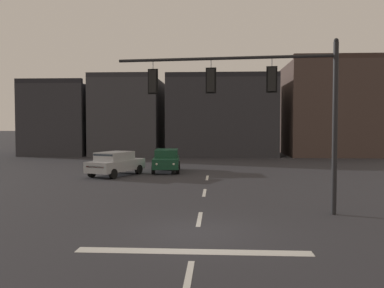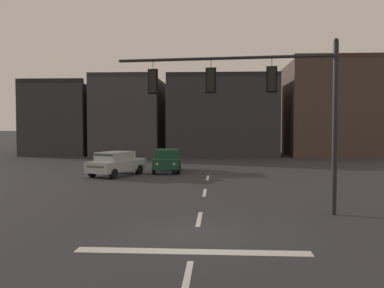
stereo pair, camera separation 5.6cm
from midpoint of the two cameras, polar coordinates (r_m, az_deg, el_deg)
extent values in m
plane|color=#2B2B30|center=(13.86, 0.53, -11.75)|extent=(400.00, 400.00, 0.00)
cube|color=silver|center=(11.94, 0.04, -14.12)|extent=(6.40, 0.50, 0.01)
cube|color=silver|center=(10.04, -0.66, -17.41)|extent=(0.16, 2.40, 0.01)
cube|color=silver|center=(15.80, 0.90, -9.93)|extent=(0.16, 2.40, 0.01)
cube|color=silver|center=(21.69, 1.59, -6.48)|extent=(0.16, 2.40, 0.01)
cube|color=silver|center=(27.63, 1.98, -4.51)|extent=(0.16, 2.40, 0.01)
cylinder|color=black|center=(17.08, 18.38, 1.91)|extent=(0.20, 0.20, 6.53)
cylinder|color=black|center=(17.18, 4.05, 11.30)|extent=(8.47, 1.08, 0.12)
sphere|color=black|center=(17.37, 18.54, 12.92)|extent=(0.18, 0.18, 0.18)
cylinder|color=#56565B|center=(17.06, 10.49, 10.52)|extent=(0.03, 0.03, 0.35)
cube|color=black|center=(16.98, 10.47, 8.43)|extent=(0.33, 0.27, 0.90)
sphere|color=green|center=(17.14, 10.48, 9.32)|extent=(0.20, 0.20, 0.20)
sphere|color=#2D2314|center=(17.11, 10.47, 8.39)|extent=(0.20, 0.20, 0.20)
sphere|color=black|center=(17.08, 10.46, 7.45)|extent=(0.20, 0.20, 0.20)
cube|color=black|center=(16.96, 10.47, 8.44)|extent=(0.42, 0.08, 1.02)
cylinder|color=#56565B|center=(17.20, 2.46, 10.50)|extent=(0.03, 0.03, 0.35)
cube|color=black|center=(17.12, 2.45, 8.43)|extent=(0.33, 0.27, 0.90)
sphere|color=green|center=(17.28, 2.51, 9.31)|extent=(0.20, 0.20, 0.20)
sphere|color=#2D2314|center=(17.25, 2.51, 8.38)|extent=(0.20, 0.20, 0.20)
sphere|color=black|center=(17.22, 2.51, 7.45)|extent=(0.20, 0.20, 0.20)
cube|color=black|center=(17.10, 2.44, 8.43)|extent=(0.42, 0.08, 1.02)
cylinder|color=#56565B|center=(17.65, -5.30, 10.28)|extent=(0.03, 0.03, 0.35)
cube|color=black|center=(17.58, -5.29, 8.26)|extent=(0.33, 0.27, 0.90)
sphere|color=green|center=(17.74, -5.18, 9.13)|extent=(0.20, 0.20, 0.20)
sphere|color=#2D2314|center=(17.71, -5.18, 8.23)|extent=(0.20, 0.20, 0.20)
sphere|color=black|center=(17.68, -5.18, 7.32)|extent=(0.20, 0.20, 0.20)
cube|color=black|center=(17.56, -5.31, 8.27)|extent=(0.42, 0.08, 1.02)
cube|color=#9EA0A5|center=(29.09, -10.13, -2.81)|extent=(3.37, 4.75, 0.70)
cube|color=#9EA0A5|center=(28.92, -10.31, -1.59)|extent=(2.43, 2.89, 0.56)
cube|color=#2D3842|center=(29.54, -9.43, -1.53)|extent=(1.50, 0.82, 0.47)
cube|color=#2D3842|center=(27.99, -11.74, -1.78)|extent=(1.49, 0.79, 0.46)
cylinder|color=black|center=(30.80, -9.79, -3.21)|extent=(0.45, 0.68, 0.64)
cylinder|color=black|center=(29.83, -7.15, -3.38)|extent=(0.45, 0.68, 0.64)
cylinder|color=black|center=(28.51, -13.23, -3.71)|extent=(0.45, 0.68, 0.64)
cylinder|color=black|center=(27.47, -10.49, -3.93)|extent=(0.45, 0.68, 0.64)
sphere|color=silver|center=(31.19, -8.61, -2.34)|extent=(0.16, 0.16, 0.16)
sphere|color=silver|center=(30.55, -6.83, -2.43)|extent=(0.16, 0.16, 0.16)
cube|color=maroon|center=(27.37, -12.84, -3.01)|extent=(1.28, 0.57, 0.12)
cube|color=#143D28|center=(31.17, -3.46, -2.41)|extent=(2.12, 4.52, 0.70)
cube|color=#143D28|center=(31.27, -3.45, -1.23)|extent=(1.78, 2.58, 0.56)
cube|color=#2D3842|center=(30.51, -3.52, -1.37)|extent=(1.53, 0.36, 0.47)
cube|color=#2D3842|center=(32.44, -3.36, -1.13)|extent=(1.53, 0.33, 0.46)
cylinder|color=black|center=(29.73, -1.95, -3.39)|extent=(0.27, 0.65, 0.64)
cylinder|color=black|center=(29.81, -5.22, -3.38)|extent=(0.27, 0.65, 0.64)
cylinder|color=black|center=(32.62, -1.85, -2.85)|extent=(0.27, 0.65, 0.64)
cylinder|color=black|center=(32.70, -4.83, -2.84)|extent=(0.27, 0.65, 0.64)
sphere|color=silver|center=(28.97, -2.52, -2.69)|extent=(0.16, 0.16, 0.16)
sphere|color=silver|center=(29.03, -4.79, -2.69)|extent=(0.16, 0.16, 0.16)
cube|color=maroon|center=(33.33, -3.29, -1.94)|extent=(1.37, 0.14, 0.12)
cube|color=#2D2D33|center=(52.62, -16.32, 3.00)|extent=(7.12, 11.28, 7.73)
cube|color=black|center=(47.84, -18.56, 7.95)|extent=(7.12, 0.60, 0.50)
cube|color=#38383D|center=(50.37, -8.11, 3.44)|extent=(7.30, 10.92, 8.31)
cube|color=#2B2B30|center=(45.61, -9.45, 9.06)|extent=(7.30, 0.60, 0.50)
cube|color=#2D2D33|center=(48.31, 3.93, 3.47)|extent=(11.75, 8.80, 8.28)
cube|color=black|center=(44.49, 4.00, 9.21)|extent=(11.75, 0.60, 0.50)
cube|color=#473833|center=(51.04, 17.74, 4.30)|extent=(9.93, 11.06, 10.05)
cube|color=#3A2B26|center=(46.47, 19.46, 10.98)|extent=(9.93, 0.60, 0.50)
camera|label=1|loc=(0.03, -90.09, 0.00)|focal=40.10mm
camera|label=2|loc=(0.03, 89.91, 0.00)|focal=40.10mm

